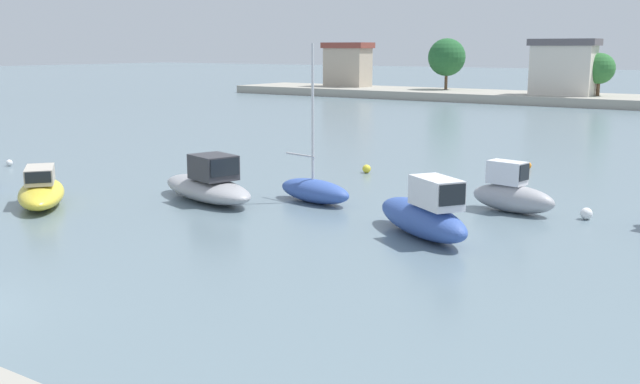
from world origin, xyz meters
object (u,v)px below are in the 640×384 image
object	(u,v)px
moored_boat_4	(314,190)
moored_boat_6	(512,194)
moored_boat_2	(41,191)
mooring_buoy_4	(367,169)
moored_boat_3	(208,185)
mooring_buoy_1	(586,214)
mooring_buoy_0	(528,166)
moored_boat_5	(424,214)
mooring_buoy_2	(9,163)

from	to	relation	value
moored_boat_4	moored_boat_6	xyz separation A→B (m)	(6.86, 2.64, 0.18)
moored_boat_4	moored_boat_2	bearing A→B (deg)	-132.06
moored_boat_2	mooring_buoy_4	bearing A→B (deg)	102.14
moored_boat_3	mooring_buoy_1	distance (m)	13.96
mooring_buoy_0	moored_boat_4	bearing A→B (deg)	-108.58
moored_boat_5	mooring_buoy_1	size ratio (longest dim) A/B	11.41
moored_boat_4	mooring_buoy_2	bearing A→B (deg)	-164.28
moored_boat_6	mooring_buoy_4	size ratio (longest dim) A/B	8.39
moored_boat_4	mooring_buoy_4	xyz separation A→B (m)	(-1.80, 6.95, -0.29)
moored_boat_2	moored_boat_6	xyz separation A→B (m)	(15.17, 8.84, 0.13)
moored_boat_2	moored_boat_5	xyz separation A→B (m)	(14.16, 3.81, 0.19)
mooring_buoy_2	mooring_buoy_4	world-z (taller)	mooring_buoy_4
moored_boat_3	mooring_buoy_4	xyz separation A→B (m)	(1.77, 9.04, -0.43)
mooring_buoy_0	mooring_buoy_1	size ratio (longest dim) A/B	0.83
moored_boat_4	moored_boat_6	bearing A→B (deg)	32.27
moored_boat_2	mooring_buoy_1	size ratio (longest dim) A/B	11.85
mooring_buoy_4	mooring_buoy_1	bearing A→B (deg)	-19.59
moored_boat_2	moored_boat_5	distance (m)	14.67
moored_boat_6	mooring_buoy_4	xyz separation A→B (m)	(-8.66, 4.30, -0.47)
moored_boat_2	mooring_buoy_0	world-z (taller)	moored_boat_2
moored_boat_6	mooring_buoy_0	bearing A→B (deg)	115.07
moored_boat_3	moored_boat_5	distance (m)	9.43
moored_boat_6	mooring_buoy_0	xyz separation A→B (m)	(-2.70, 9.74, -0.50)
mooring_buoy_0	mooring_buoy_4	xyz separation A→B (m)	(-5.96, -5.44, 0.03)
mooring_buoy_1	moored_boat_4	bearing A→B (deg)	-162.66
moored_boat_4	mooring_buoy_1	size ratio (longest dim) A/B	14.46
moored_boat_5	mooring_buoy_0	distance (m)	14.88
moored_boat_3	mooring_buoy_2	bearing A→B (deg)	-165.70
moored_boat_2	moored_boat_5	bearing A→B (deg)	53.54
mooring_buoy_0	mooring_buoy_2	distance (m)	25.88
moored_boat_6	mooring_buoy_1	world-z (taller)	moored_boat_6
moored_boat_3	moored_boat_2	bearing A→B (deg)	-121.99
moored_boat_6	mooring_buoy_1	distance (m)	2.64
moored_boat_3	moored_boat_5	size ratio (longest dim) A/B	1.22
moored_boat_2	mooring_buoy_4	distance (m)	14.67
mooring_buoy_4	moored_boat_4	bearing A→B (deg)	-75.49
moored_boat_2	mooring_buoy_2	distance (m)	10.59
moored_boat_4	mooring_buoy_1	xyz separation A→B (m)	(9.44, 2.95, -0.28)
moored_boat_2	moored_boat_6	size ratio (longest dim) A/B	1.46
mooring_buoy_1	moored_boat_6	bearing A→B (deg)	-173.28
moored_boat_2	mooring_buoy_0	size ratio (longest dim) A/B	14.25
moored_boat_4	mooring_buoy_2	size ratio (longest dim) A/B	18.44
moored_boat_4	mooring_buoy_0	bearing A→B (deg)	82.63
moored_boat_2	moored_boat_3	xyz separation A→B (m)	(4.74, 4.10, 0.09)
moored_boat_4	mooring_buoy_4	world-z (taller)	moored_boat_4
moored_boat_2	moored_boat_4	world-z (taller)	moored_boat_4
mooring_buoy_1	moored_boat_2	bearing A→B (deg)	-152.74
moored_boat_2	mooring_buoy_2	xyz separation A→B (m)	(-9.43, 4.80, -0.38)
moored_boat_2	moored_boat_4	xyz separation A→B (m)	(8.31, 6.20, -0.05)
moored_boat_3	mooring_buoy_4	distance (m)	9.22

